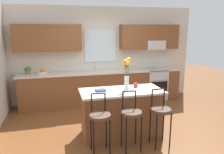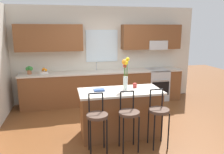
{
  "view_description": "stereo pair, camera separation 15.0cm",
  "coord_description": "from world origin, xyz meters",
  "px_view_note": "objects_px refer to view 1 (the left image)",
  "views": [
    {
      "loc": [
        -1.25,
        -4.26,
        2.1
      ],
      "look_at": [
        -0.02,
        0.55,
        1.0
      ],
      "focal_mm": 35.46,
      "sensor_mm": 36.0,
      "label": 1
    },
    {
      "loc": [
        -1.1,
        -4.3,
        2.1
      ],
      "look_at": [
        -0.02,
        0.55,
        1.0
      ],
      "focal_mm": 35.46,
      "sensor_mm": 36.0,
      "label": 2
    }
  ],
  "objects_px": {
    "bar_stool_near": "(100,118)",
    "flower_vase": "(127,72)",
    "potted_plant_small": "(28,70)",
    "fruit_bowl_oranges": "(43,72)",
    "oven_range": "(155,84)",
    "cookbook": "(100,90)",
    "mug_ceramic": "(136,85)",
    "kitchen_island": "(121,112)",
    "bar_stool_far": "(161,112)",
    "bar_stool_middle": "(131,115)"
  },
  "relations": [
    {
      "from": "potted_plant_small",
      "to": "fruit_bowl_oranges",
      "type": "bearing_deg",
      "value": 0.64
    },
    {
      "from": "kitchen_island",
      "to": "bar_stool_middle",
      "type": "distance_m",
      "value": 0.61
    },
    {
      "from": "bar_stool_far",
      "to": "fruit_bowl_oranges",
      "type": "relative_size",
      "value": 4.34
    },
    {
      "from": "oven_range",
      "to": "kitchen_island",
      "type": "xyz_separation_m",
      "value": [
        -1.64,
        -1.98,
        0.0
      ]
    },
    {
      "from": "bar_stool_near",
      "to": "cookbook",
      "type": "bearing_deg",
      "value": 77.64
    },
    {
      "from": "potted_plant_small",
      "to": "flower_vase",
      "type": "bearing_deg",
      "value": -43.84
    },
    {
      "from": "bar_stool_far",
      "to": "fruit_bowl_oranges",
      "type": "height_order",
      "value": "fruit_bowl_oranges"
    },
    {
      "from": "kitchen_island",
      "to": "bar_stool_near",
      "type": "height_order",
      "value": "bar_stool_near"
    },
    {
      "from": "bar_stool_far",
      "to": "potted_plant_small",
      "type": "distance_m",
      "value": 3.61
    },
    {
      "from": "bar_stool_near",
      "to": "kitchen_island",
      "type": "bearing_deg",
      "value": 46.72
    },
    {
      "from": "bar_stool_middle",
      "to": "cookbook",
      "type": "bearing_deg",
      "value": 122.35
    },
    {
      "from": "kitchen_island",
      "to": "mug_ceramic",
      "type": "relative_size",
      "value": 17.88
    },
    {
      "from": "mug_ceramic",
      "to": "cookbook",
      "type": "relative_size",
      "value": 0.45
    },
    {
      "from": "bar_stool_middle",
      "to": "mug_ceramic",
      "type": "xyz_separation_m",
      "value": [
        0.34,
        0.73,
        0.33
      ]
    },
    {
      "from": "fruit_bowl_oranges",
      "to": "potted_plant_small",
      "type": "bearing_deg",
      "value": -179.36
    },
    {
      "from": "flower_vase",
      "to": "fruit_bowl_oranges",
      "type": "height_order",
      "value": "flower_vase"
    },
    {
      "from": "kitchen_island",
      "to": "flower_vase",
      "type": "distance_m",
      "value": 0.82
    },
    {
      "from": "oven_range",
      "to": "cookbook",
      "type": "xyz_separation_m",
      "value": [
        -2.05,
        -1.92,
        0.48
      ]
    },
    {
      "from": "flower_vase",
      "to": "potted_plant_small",
      "type": "xyz_separation_m",
      "value": [
        -2.04,
        1.96,
        -0.23
      ]
    },
    {
      "from": "bar_stool_middle",
      "to": "bar_stool_far",
      "type": "xyz_separation_m",
      "value": [
        0.55,
        0.0,
        0.0
      ]
    },
    {
      "from": "oven_range",
      "to": "bar_stool_far",
      "type": "height_order",
      "value": "bar_stool_far"
    },
    {
      "from": "bar_stool_near",
      "to": "mug_ceramic",
      "type": "height_order",
      "value": "bar_stool_near"
    },
    {
      "from": "oven_range",
      "to": "bar_stool_middle",
      "type": "distance_m",
      "value": 3.05
    },
    {
      "from": "fruit_bowl_oranges",
      "to": "bar_stool_near",
      "type": "bearing_deg",
      "value": -68.53
    },
    {
      "from": "flower_vase",
      "to": "potted_plant_small",
      "type": "relative_size",
      "value": 2.88
    },
    {
      "from": "oven_range",
      "to": "mug_ceramic",
      "type": "height_order",
      "value": "mug_ceramic"
    },
    {
      "from": "oven_range",
      "to": "potted_plant_small",
      "type": "bearing_deg",
      "value": 179.62
    },
    {
      "from": "flower_vase",
      "to": "fruit_bowl_oranges",
      "type": "relative_size",
      "value": 2.64
    },
    {
      "from": "fruit_bowl_oranges",
      "to": "mug_ceramic",
      "type": "bearing_deg",
      "value": -44.38
    },
    {
      "from": "cookbook",
      "to": "fruit_bowl_oranges",
      "type": "xyz_separation_m",
      "value": [
        -1.16,
        1.95,
        0.03
      ]
    },
    {
      "from": "bar_stool_near",
      "to": "mug_ceramic",
      "type": "bearing_deg",
      "value": 39.22
    },
    {
      "from": "bar_stool_near",
      "to": "bar_stool_far",
      "type": "height_order",
      "value": "same"
    },
    {
      "from": "kitchen_island",
      "to": "mug_ceramic",
      "type": "xyz_separation_m",
      "value": [
        0.34,
        0.14,
        0.5
      ]
    },
    {
      "from": "fruit_bowl_oranges",
      "to": "oven_range",
      "type": "bearing_deg",
      "value": -0.5
    },
    {
      "from": "flower_vase",
      "to": "cookbook",
      "type": "relative_size",
      "value": 3.17
    },
    {
      "from": "bar_stool_middle",
      "to": "fruit_bowl_oranges",
      "type": "bearing_deg",
      "value": 121.19
    },
    {
      "from": "flower_vase",
      "to": "cookbook",
      "type": "xyz_separation_m",
      "value": [
        -0.52,
        0.02,
        -0.34
      ]
    },
    {
      "from": "bar_stool_middle",
      "to": "mug_ceramic",
      "type": "bearing_deg",
      "value": 64.98
    },
    {
      "from": "flower_vase",
      "to": "mug_ceramic",
      "type": "bearing_deg",
      "value": 23.18
    },
    {
      "from": "bar_stool_middle",
      "to": "flower_vase",
      "type": "xyz_separation_m",
      "value": [
        0.11,
        0.63,
        0.64
      ]
    },
    {
      "from": "oven_range",
      "to": "kitchen_island",
      "type": "bearing_deg",
      "value": -129.61
    },
    {
      "from": "kitchen_island",
      "to": "flower_vase",
      "type": "bearing_deg",
      "value": 21.42
    },
    {
      "from": "bar_stool_far",
      "to": "oven_range",
      "type": "bearing_deg",
      "value": 67.0
    },
    {
      "from": "mug_ceramic",
      "to": "cookbook",
      "type": "bearing_deg",
      "value": -173.9
    },
    {
      "from": "kitchen_island",
      "to": "potted_plant_small",
      "type": "height_order",
      "value": "potted_plant_small"
    },
    {
      "from": "bar_stool_near",
      "to": "flower_vase",
      "type": "relative_size",
      "value": 1.64
    },
    {
      "from": "oven_range",
      "to": "potted_plant_small",
      "type": "height_order",
      "value": "potted_plant_small"
    },
    {
      "from": "mug_ceramic",
      "to": "bar_stool_far",
      "type": "bearing_deg",
      "value": -73.73
    },
    {
      "from": "cookbook",
      "to": "potted_plant_small",
      "type": "bearing_deg",
      "value": 128.11
    },
    {
      "from": "bar_stool_middle",
      "to": "potted_plant_small",
      "type": "height_order",
      "value": "potted_plant_small"
    }
  ]
}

